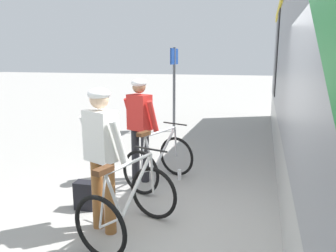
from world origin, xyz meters
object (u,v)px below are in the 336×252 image
(cyclist_near_in_red, at_px, (140,121))
(cyclist_far_in_white, at_px, (102,148))
(bicycle_near_silver, at_px, (160,161))
(bicycle_far_white, at_px, (129,205))
(water_bottle_near_the_bikes, at_px, (179,175))
(platform_sign_post, at_px, (174,75))
(backpack_on_platform, at_px, (85,195))

(cyclist_near_in_red, xyz_separation_m, cyclist_far_in_white, (0.19, -1.70, 0.00))
(cyclist_far_in_white, relative_size, bicycle_near_silver, 1.43)
(cyclist_far_in_white, bearing_deg, bicycle_far_white, -8.25)
(cyclist_far_in_white, bearing_deg, water_bottle_near_the_bikes, 76.19)
(cyclist_far_in_white, xyz_separation_m, bicycle_near_silver, (0.19, 1.61, -0.65))
(cyclist_far_in_white, distance_m, bicycle_near_silver, 1.75)
(cyclist_far_in_white, xyz_separation_m, water_bottle_near_the_bikes, (0.47, 1.89, -0.96))
(bicycle_far_white, bearing_deg, cyclist_near_in_red, 107.23)
(cyclist_near_in_red, height_order, bicycle_near_silver, cyclist_near_in_red)
(cyclist_near_in_red, relative_size, platform_sign_post, 0.73)
(cyclist_near_in_red, distance_m, water_bottle_near_the_bikes, 1.18)
(bicycle_far_white, bearing_deg, cyclist_far_in_white, 171.75)
(cyclist_near_in_red, bearing_deg, backpack_on_platform, -105.20)
(cyclist_near_in_red, height_order, platform_sign_post, platform_sign_post)
(cyclist_near_in_red, bearing_deg, platform_sign_post, 96.97)
(platform_sign_post, bearing_deg, cyclist_far_in_white, -83.25)
(cyclist_near_in_red, xyz_separation_m, platform_sign_post, (-0.48, 3.90, 0.57))
(bicycle_far_white, bearing_deg, platform_sign_post, 100.23)
(bicycle_near_silver, relative_size, backpack_on_platform, 3.09)
(cyclist_far_in_white, distance_m, water_bottle_near_the_bikes, 2.17)
(platform_sign_post, bearing_deg, backpack_on_platform, -88.51)
(cyclist_far_in_white, xyz_separation_m, bicycle_far_white, (0.36, -0.05, -0.65))
(bicycle_far_white, xyz_separation_m, platform_sign_post, (-1.02, 5.65, 1.22))
(bicycle_near_silver, bearing_deg, cyclist_far_in_white, -96.74)
(cyclist_near_in_red, xyz_separation_m, backpack_on_platform, (-0.34, -1.26, -0.85))
(platform_sign_post, bearing_deg, bicycle_far_white, -79.77)
(backpack_on_platform, height_order, platform_sign_post, platform_sign_post)
(cyclist_near_in_red, xyz_separation_m, bicycle_near_silver, (0.38, -0.09, -0.65))
(bicycle_far_white, bearing_deg, water_bottle_near_the_bikes, 86.80)
(bicycle_near_silver, xyz_separation_m, platform_sign_post, (-0.85, 3.99, 1.22))
(bicycle_near_silver, distance_m, water_bottle_near_the_bikes, 0.50)
(bicycle_near_silver, distance_m, bicycle_far_white, 1.67)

